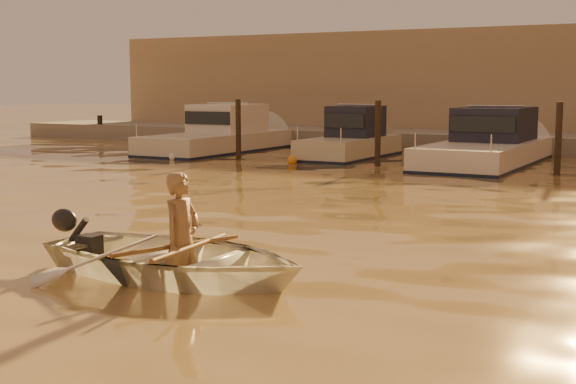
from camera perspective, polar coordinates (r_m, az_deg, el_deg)
The scene contains 15 objects.
ground_plane at distance 10.02m, azimuth 5.96°, elevation -6.44°, with size 160.00×160.00×0.00m, color olive.
dinghy at distance 10.27m, azimuth -7.99°, elevation -4.63°, with size 2.62×3.67×0.76m, color white.
person at distance 10.16m, azimuth -7.57°, elevation -3.23°, with size 0.60×0.40×1.65m, color olive.
outboard_motor at distance 11.25m, azimuth -14.02°, elevation -3.63°, with size 0.90×0.40×0.70m, color black, non-canonical shape.
oar_port at distance 10.09m, azimuth -6.89°, elevation -3.91°, with size 0.06×0.06×2.10m, color brown.
oar_starboard at distance 10.21m, azimuth -7.78°, elevation -3.79°, with size 0.06×0.06×2.10m, color brown.
moored_boat_0 at distance 29.99m, azimuth -5.04°, elevation 4.06°, with size 2.54×7.98×1.75m, color beige, non-canonical shape.
moored_boat_1 at distance 27.41m, azimuth 4.41°, elevation 3.75°, with size 1.90×5.77×1.75m, color beige, non-canonical shape.
moored_boat_2 at distance 25.86m, azimuth 14.03°, elevation 3.32°, with size 2.64×8.71×1.75m, color white, non-canonical shape.
piling_0 at distance 26.90m, azimuth -3.55°, elevation 4.27°, with size 0.18×0.18×2.20m, color #2D2319.
piling_1 at distance 24.63m, azimuth 6.40°, elevation 3.94°, with size 0.18×0.18×2.20m, color #2D2319.
piling_2 at distance 23.18m, azimuth 18.66°, elevation 3.38°, with size 0.18×0.18×2.20m, color #2D2319.
fender_a at distance 26.84m, azimuth -8.15°, elevation 2.49°, with size 0.30×0.30×0.30m, color white.
fender_b at distance 25.29m, azimuth 0.29°, elevation 2.26°, with size 0.30×0.30×0.30m, color orange.
fender_c at distance 22.68m, azimuth 14.21°, elevation 1.43°, with size 0.30×0.30×0.30m, color silver.
Camera 1 is at (3.68, -9.01, 2.41)m, focal length 50.00 mm.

